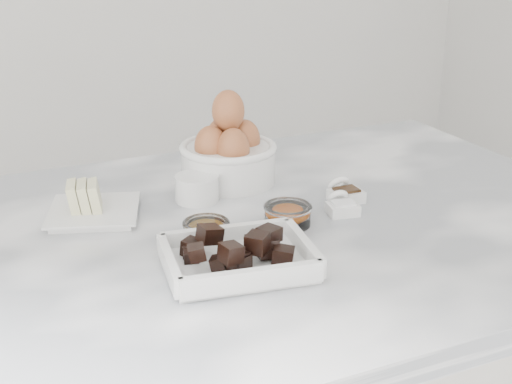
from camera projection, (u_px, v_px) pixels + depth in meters
marble_slab at (252, 236)px, 1.11m from camera, size 1.20×0.80×0.04m
chocolate_dish at (238, 254)px, 0.96m from camera, size 0.22×0.18×0.05m
butter_plate at (92, 206)px, 1.13m from camera, size 0.18×0.18×0.06m
sugar_ramekin at (197, 187)px, 1.19m from camera, size 0.07×0.07×0.04m
egg_bowl at (228, 153)px, 1.27m from camera, size 0.18×0.18×0.17m
honey_bowl at (206, 230)px, 1.05m from camera, size 0.07×0.07×0.03m
zest_bowl at (288, 214)px, 1.10m from camera, size 0.08×0.08×0.03m
vanilla_spoon at (344, 193)px, 1.20m from camera, size 0.05×0.07×0.04m
salt_spoon at (341, 206)px, 1.15m from camera, size 0.05×0.07×0.04m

